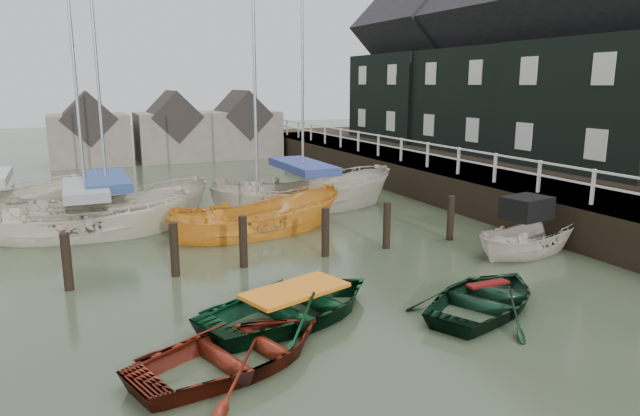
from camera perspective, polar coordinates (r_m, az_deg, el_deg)
name	(u,v)px	position (r m, az deg, el deg)	size (l,w,h in m)	color
ground	(332,298)	(13.23, 1.20, -8.97)	(120.00, 120.00, 0.00)	#323C26
pier	(428,177)	(26.10, 10.78, 3.09)	(3.04, 32.00, 2.70)	black
land_strip	(522,184)	(29.68, 19.55, 2.31)	(14.00, 38.00, 1.50)	black
quay_houses	(553,64)	(28.34, 22.29, 13.22)	(6.52, 28.14, 10.01)	black
mooring_pilings	(247,249)	(15.36, -7.36, -4.05)	(13.72, 0.22, 1.80)	black
far_sheds	(171,131)	(37.76, -14.72, 7.47)	(14.00, 4.08, 4.39)	#665B51
rowboat_red	(237,365)	(10.41, -8.25, -15.32)	(2.72, 3.81, 0.79)	#58180C
rowboat_green	(295,319)	(12.14, -2.47, -11.00)	(3.04, 4.25, 0.88)	black
rowboat_dkgreen	(486,308)	(13.16, 16.28, -9.62)	(2.66, 3.73, 0.77)	black
motorboat	(528,248)	(17.74, 20.10, -3.79)	(4.17, 2.20, 2.37)	beige
sailboat_a	(89,233)	(19.97, -22.09, -2.34)	(6.78, 3.19, 10.15)	beige
sailboat_b	(110,225)	(20.90, -20.30, -1.57)	(7.00, 2.78, 11.44)	#B9B29E
sailboat_c	(258,232)	(18.99, -6.19, -2.36)	(6.40, 3.10, 10.44)	orange
sailboat_d	(303,206)	(22.49, -1.69, 0.16)	(7.57, 3.64, 13.13)	beige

